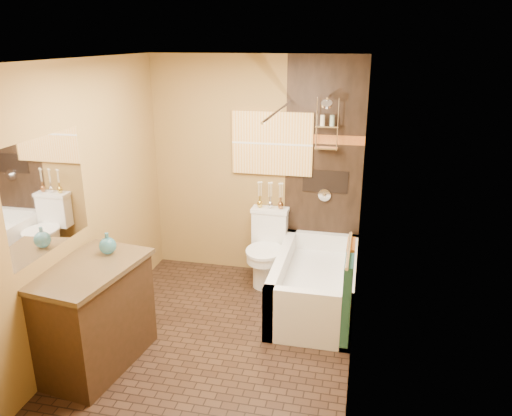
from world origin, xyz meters
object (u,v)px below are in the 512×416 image
(toilet, at_px, (267,248))
(sunset_painting, at_px, (272,144))
(vanity, at_px, (92,316))
(bathtub, at_px, (315,287))

(toilet, bearing_deg, sunset_painting, 90.70)
(vanity, bearing_deg, toilet, 65.89)
(sunset_painting, distance_m, bathtub, 1.63)
(bathtub, relative_size, toilet, 1.82)
(bathtub, height_order, vanity, vanity)
(bathtub, relative_size, vanity, 1.36)
(vanity, bearing_deg, sunset_painting, 69.38)
(sunset_painting, distance_m, vanity, 2.60)
(sunset_painting, xyz_separation_m, vanity, (-1.12, -2.07, -1.09))
(bathtub, bearing_deg, sunset_painting, 129.61)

